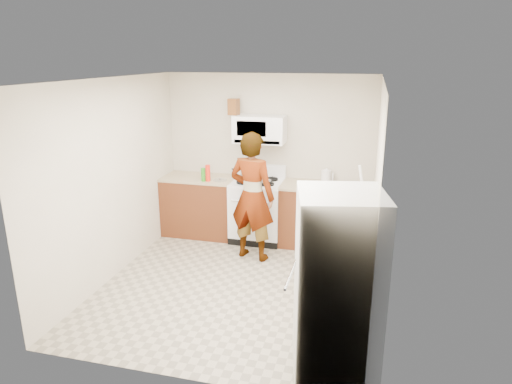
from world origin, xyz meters
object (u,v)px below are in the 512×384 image
(fridge, at_px, (337,288))
(saucepan, at_px, (249,173))
(gas_range, at_px, (258,209))
(kettle, at_px, (326,176))
(person, at_px, (252,197))
(microwave, at_px, (260,129))

(fridge, xyz_separation_m, saucepan, (-1.59, 2.98, 0.17))
(gas_range, xyz_separation_m, kettle, (1.00, 0.21, 0.54))
(gas_range, distance_m, person, 0.79)
(gas_range, bearing_deg, kettle, 11.84)
(gas_range, height_order, fridge, fridge)
(gas_range, distance_m, kettle, 1.16)
(fridge, bearing_deg, kettle, 86.20)
(microwave, relative_size, fridge, 0.45)
(saucepan, bearing_deg, fridge, -61.98)
(gas_range, xyz_separation_m, person, (0.09, -0.67, 0.41))
(microwave, xyz_separation_m, saucepan, (-0.17, -0.01, -0.68))
(microwave, bearing_deg, gas_range, -90.00)
(fridge, bearing_deg, gas_range, 104.83)
(gas_range, height_order, microwave, microwave)
(microwave, height_order, person, microwave)
(fridge, distance_m, kettle, 3.11)
(gas_range, xyz_separation_m, microwave, (0.00, 0.13, 1.21))
(microwave, bearing_deg, saucepan, -177.61)
(saucepan, bearing_deg, gas_range, -35.37)
(gas_range, bearing_deg, person, -82.23)
(person, bearing_deg, fridge, 134.17)
(microwave, xyz_separation_m, person, (0.09, -0.79, -0.80))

